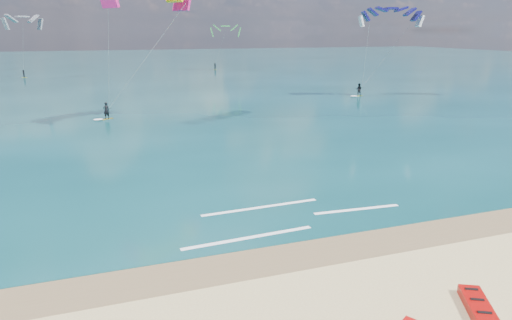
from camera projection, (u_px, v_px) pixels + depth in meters
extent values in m
plane|color=tan|center=(158.00, 109.00, 51.46)|extent=(320.00, 320.00, 0.00)
cube|color=brown|center=(279.00, 258.00, 17.81)|extent=(320.00, 2.40, 0.01)
cube|color=#0A3437|center=(123.00, 67.00, 109.64)|extent=(320.00, 200.00, 0.04)
cube|color=gold|center=(107.00, 119.00, 45.36)|extent=(1.26, 1.00, 0.06)
imported|color=black|center=(106.00, 110.00, 45.13)|extent=(0.71, 0.59, 1.65)
cylinder|color=black|center=(109.00, 108.00, 44.90)|extent=(0.44, 0.31, 0.04)
cube|color=#A1CE1F|center=(358.00, 96.00, 61.27)|extent=(1.36, 0.85, 0.06)
imported|color=black|center=(359.00, 90.00, 61.04)|extent=(1.01, 0.96, 1.65)
cylinder|color=black|center=(362.00, 88.00, 60.79)|extent=(0.50, 0.23, 0.04)
cube|color=white|center=(357.00, 209.00, 22.51)|extent=(4.52, 0.56, 0.01)
cube|color=white|center=(261.00, 207.00, 22.76)|extent=(6.13, 0.46, 0.01)
cube|color=white|center=(249.00, 238.00, 19.43)|extent=(5.91, 0.56, 0.01)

